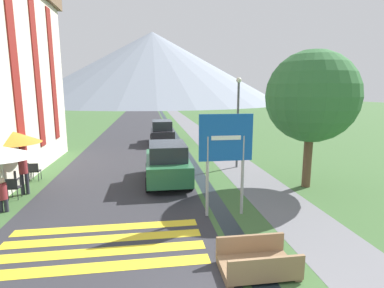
% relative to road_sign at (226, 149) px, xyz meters
% --- Properties ---
extents(ground_plane, '(160.00, 160.00, 0.00)m').
position_rel_road_sign_xyz_m(ground_plane, '(-1.26, 15.25, -2.26)').
color(ground_plane, '#3D6033').
extents(road, '(6.40, 60.00, 0.01)m').
position_rel_road_sign_xyz_m(road, '(-3.76, 25.25, -2.26)').
color(road, '#2D2D33').
rests_on(road, ground_plane).
extents(footpath, '(2.20, 60.00, 0.01)m').
position_rel_road_sign_xyz_m(footpath, '(2.34, 25.25, -2.26)').
color(footpath, slate).
rests_on(footpath, ground_plane).
extents(drainage_channel, '(0.60, 60.00, 0.00)m').
position_rel_road_sign_xyz_m(drainage_channel, '(-0.06, 25.25, -2.26)').
color(drainage_channel, black).
rests_on(drainage_channel, ground_plane).
extents(crosswalk_marking, '(5.44, 2.54, 0.01)m').
position_rel_road_sign_xyz_m(crosswalk_marking, '(-3.76, -1.50, -2.26)').
color(crosswalk_marking, yellow).
rests_on(crosswalk_marking, ground_plane).
extents(mountain_distant, '(84.00, 84.00, 23.05)m').
position_rel_road_sign_xyz_m(mountain_distant, '(-0.64, 94.03, 9.26)').
color(mountain_distant, gray).
rests_on(mountain_distant, ground_plane).
extents(road_sign, '(1.76, 0.11, 3.38)m').
position_rel_road_sign_xyz_m(road_sign, '(0.00, 0.00, 0.00)').
color(road_sign, '#9E9EA3').
rests_on(road_sign, ground_plane).
extents(footbridge, '(1.70, 1.10, 0.65)m').
position_rel_road_sign_xyz_m(footbridge, '(-0.06, -3.24, -2.03)').
color(footbridge, '#846647').
rests_on(footbridge, ground_plane).
extents(parked_car_near, '(1.96, 4.13, 1.82)m').
position_rel_road_sign_xyz_m(parked_car_near, '(-1.66, 3.92, -1.35)').
color(parked_car_near, '#28663D').
rests_on(parked_car_near, ground_plane).
extents(parked_car_far, '(1.83, 3.97, 1.82)m').
position_rel_road_sign_xyz_m(parked_car_far, '(-1.44, 14.14, -1.35)').
color(parked_car_far, black).
rests_on(parked_car_far, ground_plane).
extents(cafe_chair_far_right, '(0.40, 0.40, 0.85)m').
position_rel_road_sign_xyz_m(cafe_chair_far_right, '(-8.15, 5.14, -1.75)').
color(cafe_chair_far_right, '#232328').
rests_on(cafe_chair_far_right, ground_plane).
extents(cafe_chair_near_left, '(0.40, 0.40, 0.85)m').
position_rel_road_sign_xyz_m(cafe_chair_near_left, '(-7.60, 2.54, -1.75)').
color(cafe_chair_near_left, '#232328').
rests_on(cafe_chair_near_left, ground_plane).
extents(cafe_chair_far_left, '(0.40, 0.40, 0.85)m').
position_rel_road_sign_xyz_m(cafe_chair_far_left, '(-7.68, 4.97, -1.75)').
color(cafe_chair_far_left, '#232328').
rests_on(cafe_chair_far_left, ground_plane).
extents(cafe_chair_middle, '(0.40, 0.40, 0.85)m').
position_rel_road_sign_xyz_m(cafe_chair_middle, '(-8.12, 3.74, -1.75)').
color(cafe_chair_middle, '#232328').
rests_on(cafe_chair_middle, ground_plane).
extents(cafe_umbrella_front_white, '(2.37, 2.37, 2.19)m').
position_rel_road_sign_xyz_m(cafe_umbrella_front_white, '(-7.64, 1.95, -0.28)').
color(cafe_umbrella_front_white, '#B7B2A8').
rests_on(cafe_umbrella_front_white, ground_plane).
extents(cafe_umbrella_middle_orange, '(2.34, 2.34, 2.48)m').
position_rel_road_sign_xyz_m(cafe_umbrella_middle_orange, '(-8.12, 3.98, -0.04)').
color(cafe_umbrella_middle_orange, '#B7B2A8').
rests_on(cafe_umbrella_middle_orange, ground_plane).
extents(person_seated_near, '(0.32, 0.32, 1.22)m').
position_rel_road_sign_xyz_m(person_seated_near, '(-7.44, 1.32, -1.59)').
color(person_seated_near, '#282833').
rests_on(person_seated_near, ground_plane).
extents(person_standing_terrace, '(0.32, 0.32, 1.74)m').
position_rel_road_sign_xyz_m(person_standing_terrace, '(-7.42, 3.12, -1.26)').
color(person_standing_terrace, '#282833').
rests_on(person_standing_terrace, ground_plane).
extents(person_seated_far, '(0.32, 0.32, 1.19)m').
position_rel_road_sign_xyz_m(person_seated_far, '(-8.18, 4.99, -1.60)').
color(person_seated_far, '#282833').
rests_on(person_seated_far, ground_plane).
extents(streetlamp, '(0.28, 0.28, 4.78)m').
position_rel_road_sign_xyz_m(streetlamp, '(2.24, 6.10, 0.60)').
color(streetlamp, '#515156').
rests_on(streetlamp, ground_plane).
extents(tree_by_path, '(3.79, 3.79, 5.77)m').
position_rel_road_sign_xyz_m(tree_by_path, '(4.26, 2.44, 1.60)').
color(tree_by_path, brown).
rests_on(tree_by_path, ground_plane).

